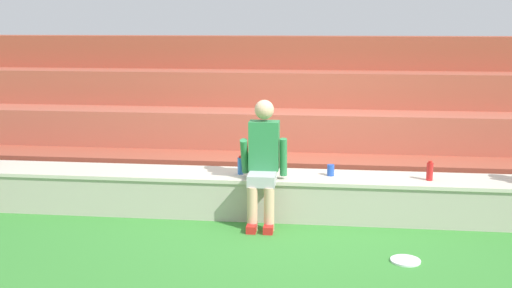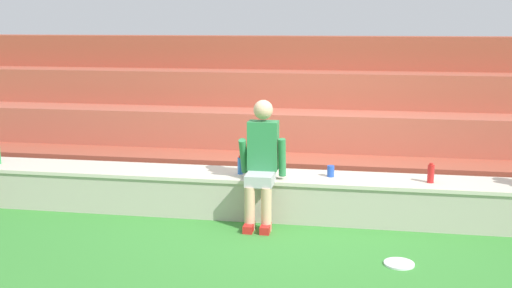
{
  "view_description": "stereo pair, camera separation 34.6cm",
  "coord_description": "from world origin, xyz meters",
  "px_view_note": "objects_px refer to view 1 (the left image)",
  "views": [
    {
      "loc": [
        0.34,
        -6.21,
        2.15
      ],
      "look_at": [
        -0.43,
        0.3,
        0.82
      ],
      "focal_mm": 42.05,
      "sensor_mm": 36.0,
      "label": 1
    },
    {
      "loc": [
        0.68,
        -6.16,
        2.15
      ],
      "look_at": [
        -0.43,
        0.3,
        0.82
      ],
      "focal_mm": 42.05,
      "sensor_mm": 36.0,
      "label": 2
    }
  ],
  "objects_px": {
    "plastic_cup_left_end": "(331,170)",
    "frisbee": "(405,261)",
    "water_bottle_mid_right": "(430,171)",
    "person_left_of_center": "(263,160)",
    "water_bottle_near_right": "(240,166)"
  },
  "relations": [
    {
      "from": "frisbee",
      "to": "water_bottle_mid_right",
      "type": "bearing_deg",
      "value": 72.23
    },
    {
      "from": "plastic_cup_left_end",
      "to": "frisbee",
      "type": "bearing_deg",
      "value": -60.85
    },
    {
      "from": "water_bottle_mid_right",
      "to": "plastic_cup_left_end",
      "type": "xyz_separation_m",
      "value": [
        -1.06,
        0.07,
        -0.04
      ]
    },
    {
      "from": "water_bottle_near_right",
      "to": "frisbee",
      "type": "relative_size",
      "value": 0.77
    },
    {
      "from": "water_bottle_near_right",
      "to": "water_bottle_mid_right",
      "type": "xyz_separation_m",
      "value": [
        2.07,
        -0.02,
        0.0
      ]
    },
    {
      "from": "person_left_of_center",
      "to": "plastic_cup_left_end",
      "type": "relative_size",
      "value": 10.68
    },
    {
      "from": "person_left_of_center",
      "to": "water_bottle_near_right",
      "type": "distance_m",
      "value": 0.41
    },
    {
      "from": "plastic_cup_left_end",
      "to": "water_bottle_mid_right",
      "type": "bearing_deg",
      "value": -3.91
    },
    {
      "from": "frisbee",
      "to": "plastic_cup_left_end",
      "type": "bearing_deg",
      "value": 119.15
    },
    {
      "from": "water_bottle_near_right",
      "to": "plastic_cup_left_end",
      "type": "relative_size",
      "value": 1.68
    },
    {
      "from": "plastic_cup_left_end",
      "to": "frisbee",
      "type": "height_order",
      "value": "plastic_cup_left_end"
    },
    {
      "from": "person_left_of_center",
      "to": "frisbee",
      "type": "bearing_deg",
      "value": -33.07
    },
    {
      "from": "water_bottle_mid_right",
      "to": "frisbee",
      "type": "xyz_separation_m",
      "value": [
        -0.37,
        -1.16,
        -0.57
      ]
    },
    {
      "from": "person_left_of_center",
      "to": "frisbee",
      "type": "xyz_separation_m",
      "value": [
        1.41,
        -0.92,
        -0.7
      ]
    },
    {
      "from": "person_left_of_center",
      "to": "water_bottle_mid_right",
      "type": "bearing_deg",
      "value": 7.75
    }
  ]
}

